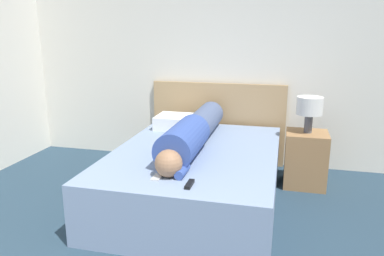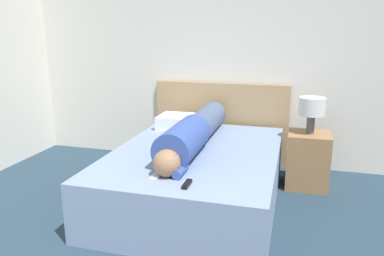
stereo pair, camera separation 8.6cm
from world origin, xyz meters
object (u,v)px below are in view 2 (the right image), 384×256
person_lying (194,133)px  cell_phone (155,177)px  table_lamp (312,108)px  bed (196,175)px  tv_remote (187,184)px  nightstand (308,160)px  pillow_near_headboard (184,122)px

person_lying → cell_phone: size_ratio=13.70×
table_lamp → person_lying: size_ratio=0.21×
cell_phone → person_lying: bearing=84.6°
bed → tv_remote: (0.15, -0.82, 0.26)m
tv_remote → nightstand: bearing=58.7°
nightstand → table_lamp: (-0.00, 0.00, 0.55)m
nightstand → cell_phone: bearing=-130.2°
pillow_near_headboard → tv_remote: size_ratio=3.82×
table_lamp → nightstand: bearing=0.0°
bed → person_lying: size_ratio=1.17×
bed → cell_phone: bearing=-99.6°
bed → nightstand: size_ratio=3.64×
tv_remote → table_lamp: bearing=58.7°
table_lamp → pillow_near_headboard: table_lamp is taller
table_lamp → tv_remote: table_lamp is taller
pillow_near_headboard → tv_remote: 1.63m
pillow_near_headboard → cell_phone: size_ratio=4.41×
cell_phone → table_lamp: bearing=49.8°
nightstand → cell_phone: (-1.14, -1.35, 0.22)m
bed → table_lamp: table_lamp is taller
table_lamp → cell_phone: (-1.14, -1.35, -0.33)m
bed → table_lamp: (1.02, 0.61, 0.58)m
person_lying → pillow_near_headboard: person_lying is taller
nightstand → tv_remote: bearing=-121.3°
person_lying → tv_remote: person_lying is taller
bed → tv_remote: bearing=-79.8°
bed → tv_remote: 0.87m
nightstand → person_lying: (-1.07, -0.54, 0.36)m
cell_phone → bed: bearing=80.4°
table_lamp → person_lying: 1.21m
bed → cell_phone: 0.79m
person_lying → cell_phone: 0.83m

